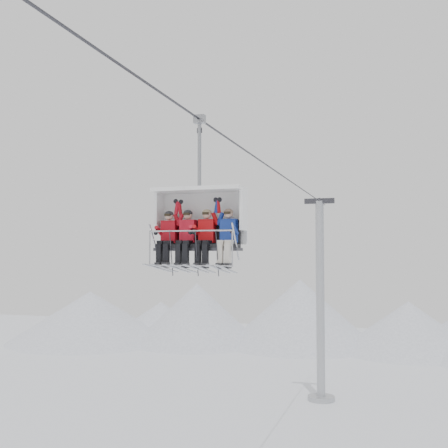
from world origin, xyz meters
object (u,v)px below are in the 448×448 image
(chairlift_carrier, at_px, (201,218))
(skier_far_left, at_px, (168,236))
(lift_tower_right, at_px, (320,313))
(skier_far_right, at_px, (228,235))
(skier_center_right, at_px, (206,236))
(skier_center_left, at_px, (187,236))

(chairlift_carrier, height_order, skier_far_left, chairlift_carrier)
(lift_tower_right, relative_size, skier_far_right, 7.99)
(skier_center_right, bearing_deg, skier_far_right, 0.00)
(skier_far_left, bearing_deg, lift_tower_right, 88.09)
(chairlift_carrier, bearing_deg, skier_center_right, -51.45)
(lift_tower_right, bearing_deg, skier_far_left, -91.91)
(skier_center_left, relative_size, skier_far_right, 1.00)
(skier_center_right, relative_size, skier_far_right, 1.00)
(lift_tower_right, xyz_separation_m, skier_far_left, (-0.81, -24.39, 4.42))
(skier_center_right, bearing_deg, lift_tower_right, 90.57)
(skier_far_right, bearing_deg, skier_far_left, -179.91)
(lift_tower_right, distance_m, chairlift_carrier, 24.57)
(lift_tower_right, relative_size, skier_far_left, 7.99)
(chairlift_carrier, distance_m, skier_far_left, 0.99)
(chairlift_carrier, height_order, skier_center_right, chairlift_carrier)
(skier_far_right, bearing_deg, skier_center_left, -179.96)
(lift_tower_right, xyz_separation_m, skier_center_left, (-0.28, -24.38, 4.43))
(skier_far_left, bearing_deg, chairlift_carrier, 20.68)
(chairlift_carrier, bearing_deg, lift_tower_right, 90.00)
(skier_far_left, distance_m, skier_center_right, 1.05)
(lift_tower_right, relative_size, chairlift_carrier, 3.38)
(chairlift_carrier, relative_size, skier_far_right, 2.36)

